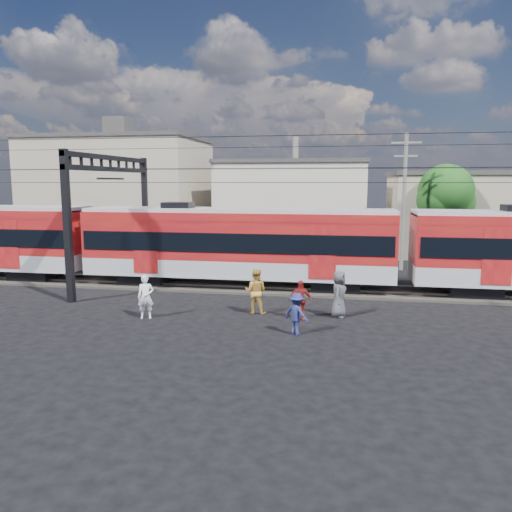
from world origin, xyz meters
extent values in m
plane|color=black|center=(0.00, 0.00, 0.00)|extent=(120.00, 120.00, 0.00)
cube|color=#2D2823|center=(0.00, 8.00, 0.06)|extent=(70.00, 3.40, 0.12)
cube|color=#59544C|center=(0.00, 7.25, 0.18)|extent=(70.00, 0.12, 0.12)
cube|color=#59544C|center=(0.00, 8.75, 0.18)|extent=(70.00, 0.12, 0.12)
cube|color=black|center=(-14.75, 8.00, 0.35)|extent=(2.40, 2.20, 0.70)
cube|color=black|center=(-8.19, 8.00, 0.35)|extent=(2.40, 2.20, 0.70)
cube|color=black|center=(2.05, 8.00, 0.35)|extent=(2.40, 2.20, 0.70)
cube|color=#A2A5AA|center=(-3.07, 8.00, 1.15)|extent=(16.00, 3.00, 0.90)
cube|color=maroon|center=(-3.07, 8.00, 2.80)|extent=(16.00, 3.00, 2.40)
cube|color=black|center=(-3.07, 8.00, 2.55)|extent=(15.68, 3.08, 0.95)
cube|color=#A2A5AA|center=(-3.07, 8.00, 4.05)|extent=(16.00, 2.60, 0.25)
cube|color=black|center=(8.61, 8.00, 0.35)|extent=(2.40, 2.20, 0.70)
cube|color=black|center=(-10.00, 3.50, 3.50)|extent=(0.30, 0.30, 7.00)
cube|color=black|center=(-10.00, 12.50, 3.50)|extent=(0.30, 0.30, 7.00)
cube|color=black|center=(-10.00, 8.00, 6.80)|extent=(0.25, 9.30, 0.25)
cube|color=black|center=(-10.00, 8.00, 6.20)|extent=(0.25, 9.30, 0.25)
cylinder|color=black|center=(0.00, 7.30, 5.50)|extent=(70.00, 0.03, 0.03)
cylinder|color=black|center=(0.00, 8.70, 5.50)|extent=(70.00, 0.03, 0.03)
cylinder|color=black|center=(0.00, 7.30, 6.20)|extent=(70.00, 0.03, 0.03)
cylinder|color=black|center=(0.00, 8.70, 6.20)|extent=(70.00, 0.03, 0.03)
cylinder|color=black|center=(0.00, 4.50, 7.50)|extent=(70.00, 0.03, 0.03)
cylinder|color=black|center=(0.00, 11.50, 7.50)|extent=(70.00, 0.03, 0.03)
cube|color=gray|center=(-17.00, 24.00, 4.50)|extent=(14.00, 10.00, 9.00)
cube|color=#3F3D3A|center=(-17.00, 24.00, 9.15)|extent=(14.28, 10.20, 0.30)
cube|color=beige|center=(-2.00, 27.00, 3.50)|extent=(12.00, 12.00, 7.00)
cube|color=#3F3D3A|center=(-2.00, 27.00, 7.15)|extent=(12.24, 12.24, 0.30)
cube|color=gray|center=(14.00, 24.00, 3.00)|extent=(16.00, 10.00, 6.00)
cube|color=#3F3D3A|center=(14.00, 24.00, 6.15)|extent=(16.32, 10.20, 0.30)
cylinder|color=slate|center=(6.00, 15.00, 4.25)|extent=(0.24, 0.24, 8.50)
cube|color=slate|center=(6.00, 15.00, 7.90)|extent=(1.80, 0.12, 0.12)
cube|color=slate|center=(6.00, 15.00, 7.10)|extent=(1.40, 0.12, 0.12)
cylinder|color=#382619|center=(9.00, 18.00, 1.96)|extent=(0.36, 0.36, 3.92)
sphere|color=#1C4915|center=(9.00, 18.00, 4.90)|extent=(3.64, 3.64, 3.64)
sphere|color=#1C4915|center=(9.60, 18.30, 4.20)|extent=(2.80, 2.80, 2.80)
imported|color=white|center=(-5.48, 1.48, 0.89)|extent=(0.75, 0.61, 1.79)
imported|color=gold|center=(-1.19, 2.98, 0.96)|extent=(0.97, 0.78, 1.92)
imported|color=navy|center=(0.80, 0.35, 0.78)|extent=(1.16, 1.02, 1.56)
imported|color=maroon|center=(0.74, 2.39, 0.81)|extent=(0.96, 0.42, 1.62)
imported|color=#46464B|center=(2.28, 3.05, 0.96)|extent=(0.79, 1.05, 1.93)
camera|label=1|loc=(2.47, -17.26, 5.55)|focal=35.00mm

